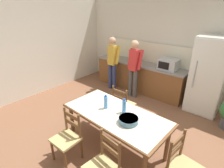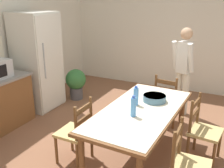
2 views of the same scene
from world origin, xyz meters
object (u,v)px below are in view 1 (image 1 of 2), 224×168
(microwave, at_px, (168,64))
(person_at_counter, at_px, (134,66))
(refrigerator, at_px, (208,76))
(chair_head_end, at_px, (183,167))
(bottle_off_centre, at_px, (124,106))
(serving_bowl, at_px, (128,120))
(paper_bag, at_px, (134,56))
(dining_table, at_px, (116,117))
(chair_side_far_left, at_px, (123,105))
(chair_side_near_left, at_px, (67,138))
(bottle_near_centre, at_px, (106,102))
(person_at_sink, at_px, (112,61))
(chair_side_near_right, at_px, (103,167))

(microwave, height_order, person_at_counter, person_at_counter)
(refrigerator, bearing_deg, chair_head_end, -81.49)
(bottle_off_centre, height_order, serving_bowl, bottle_off_centre)
(paper_bag, xyz_separation_m, bottle_off_centre, (1.38, -2.37, -0.17))
(microwave, relative_size, bottle_off_centre, 1.85)
(paper_bag, relative_size, dining_table, 0.18)
(dining_table, xyz_separation_m, chair_head_end, (1.25, -0.05, -0.25))
(microwave, bearing_deg, chair_side_far_left, -97.88)
(dining_table, relative_size, bottle_off_centre, 7.23)
(paper_bag, distance_m, chair_side_near_left, 3.37)
(bottle_near_centre, distance_m, serving_bowl, 0.58)
(person_at_sink, bearing_deg, chair_side_near_right, -142.08)
(bottle_off_centre, height_order, chair_side_far_left, bottle_off_centre)
(person_at_counter, bearing_deg, chair_head_end, -132.74)
(microwave, height_order, chair_side_near_left, microwave)
(chair_side_near_right, bearing_deg, chair_head_end, 46.44)
(dining_table, bearing_deg, bottle_off_centre, 47.23)
(refrigerator, distance_m, paper_bag, 2.15)
(refrigerator, xyz_separation_m, bottle_near_centre, (-1.11, -2.46, -0.05))
(microwave, height_order, bottle_off_centre, microwave)
(chair_head_end, bearing_deg, dining_table, 94.65)
(bottle_off_centre, relative_size, person_at_sink, 0.16)
(chair_side_near_left, bearing_deg, bottle_off_centre, 54.60)
(bottle_near_centre, relative_size, person_at_counter, 0.16)
(microwave, bearing_deg, dining_table, -86.36)
(chair_side_far_left, bearing_deg, chair_head_end, 154.52)
(refrigerator, relative_size, chair_side_near_left, 2.08)
(refrigerator, xyz_separation_m, microwave, (-1.03, 0.02, 0.09))
(refrigerator, xyz_separation_m, chair_side_near_left, (-1.34, -3.20, -0.50))
(chair_side_far_left, distance_m, person_at_counter, 1.41)
(dining_table, xyz_separation_m, person_at_sink, (-1.74, 1.99, 0.25))
(chair_side_near_left, bearing_deg, microwave, 83.32)
(paper_bag, bearing_deg, bottle_near_centre, -67.19)
(refrigerator, relative_size, person_at_sink, 1.13)
(microwave, height_order, dining_table, microwave)
(refrigerator, bearing_deg, dining_table, -109.44)
(chair_head_end, xyz_separation_m, person_at_counter, (-2.19, 2.02, 0.50))
(paper_bag, xyz_separation_m, chair_side_far_left, (0.88, -1.72, -0.62))
(person_at_sink, bearing_deg, refrigerator, -79.60)
(person_at_sink, bearing_deg, microwave, -72.53)
(chair_side_near_right, height_order, person_at_sink, person_at_sink)
(chair_side_near_left, distance_m, person_at_sink, 3.04)
(serving_bowl, distance_m, chair_side_near_right, 0.78)
(chair_side_near_right, distance_m, chair_side_far_left, 1.72)
(dining_table, distance_m, bottle_off_centre, 0.25)
(paper_bag, bearing_deg, chair_side_far_left, -62.88)
(microwave, bearing_deg, chair_head_end, -61.01)
(person_at_sink, bearing_deg, bottle_near_centre, -142.78)
(refrigerator, bearing_deg, serving_bowl, -101.94)
(bottle_off_centre, bearing_deg, refrigerator, 71.91)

